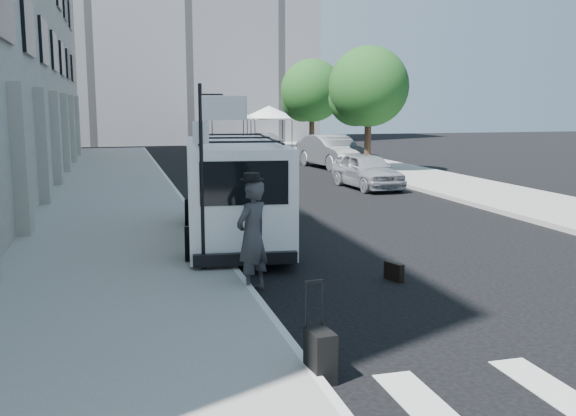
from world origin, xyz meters
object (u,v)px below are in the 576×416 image
businessman (252,236)px  briefcase (394,272)px  suitcase (320,355)px  parked_car_c (268,144)px  cargo_van (233,191)px  parked_car_a (367,171)px  parked_car_b (332,152)px

businessman → briefcase: size_ratio=4.51×
suitcase → parked_car_c: 35.80m
briefcase → cargo_van: (-2.29, 4.17, 1.08)m
parked_car_a → parked_car_c: bearing=85.3°
suitcase → parked_car_b: parked_car_b is taller
businessman → briefcase: 2.83m
briefcase → cargo_van: 4.87m
suitcase → cargo_van: bearing=81.2°
businessman → cargo_van: size_ratio=0.30×
suitcase → parked_car_c: parked_car_c is taller
briefcase → parked_car_a: size_ratio=0.11×
businessman → parked_car_c: businessman is taller
cargo_van → businessman: bearing=-89.7°
cargo_van → parked_car_c: cargo_van is taller
suitcase → parked_car_b: bearing=64.8°
parked_car_a → briefcase: bearing=-113.5°
cargo_van → parked_car_b: bearing=69.9°
suitcase → parked_car_a: (7.34, 16.57, 0.39)m
parked_car_b → parked_car_c: parked_car_b is taller
businessman → suitcase: size_ratio=1.67×
businessman → parked_car_a: businessman is taller
cargo_van → parked_car_b: 18.69m
parked_car_b → parked_car_c: (-0.99, 10.19, -0.18)m
cargo_van → suitcase: bearing=-86.9°
businessman → parked_car_b: 22.65m
businessman → parked_car_b: size_ratio=0.38×
parked_car_c → parked_car_a: bearing=-91.1°
suitcase → parked_car_b: size_ratio=0.23×
parked_car_a → parked_car_b: (1.36, 8.20, 0.16)m
businessman → briefcase: (2.71, 0.00, -0.82)m
cargo_van → parked_car_c: size_ratio=1.41×
cargo_van → parked_car_a: size_ratio=1.60×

